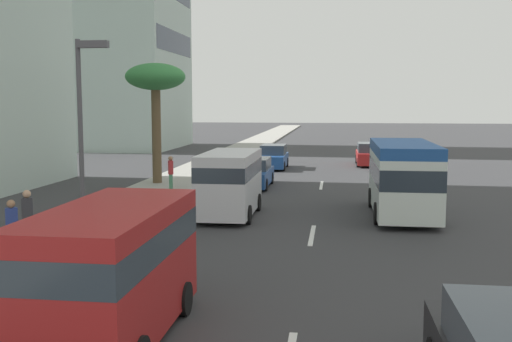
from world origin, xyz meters
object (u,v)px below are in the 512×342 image
at_px(car_lead, 369,155).
at_px(car_seventh, 273,157).
at_px(pedestrian_mid_block, 28,217).
at_px(street_lamp, 84,121).
at_px(minibus_third, 403,176).
at_px(palm_tree, 155,81).
at_px(pedestrian_near_lamp, 12,227).
at_px(car_fourth, 253,173).
at_px(van_sixth, 112,265).
at_px(pedestrian_by_tree, 171,172).
at_px(van_second, 230,180).

xyz_separation_m(car_lead, car_seventh, (-2.98, 6.65, -0.00)).
relative_size(pedestrian_mid_block, street_lamp, 0.29).
height_order(minibus_third, palm_tree, palm_tree).
bearing_deg(car_seventh, palm_tree, -30.65).
bearing_deg(palm_tree, pedestrian_near_lamp, -176.90).
height_order(car_fourth, palm_tree, palm_tree).
relative_size(van_sixth, palm_tree, 0.77).
bearing_deg(pedestrian_mid_block, car_seventh, 53.28).
height_order(car_lead, car_fourth, car_lead).
relative_size(car_fourth, palm_tree, 0.70).
distance_m(van_sixth, car_seventh, 30.20).
bearing_deg(pedestrian_near_lamp, pedestrian_mid_block, 67.27).
bearing_deg(car_fourth, car_seventh, 179.07).
height_order(minibus_third, car_fourth, minibus_third).
relative_size(car_fourth, street_lamp, 0.74).
distance_m(minibus_third, car_fourth, 10.34).
height_order(pedestrian_mid_block, pedestrian_by_tree, pedestrian_mid_block).
relative_size(pedestrian_by_tree, palm_tree, 0.27).
bearing_deg(pedestrian_mid_block, car_fourth, 47.56).
distance_m(van_second, car_fourth, 8.55).
xyz_separation_m(pedestrian_mid_block, pedestrian_by_tree, (12.21, -0.92, -0.05)).
height_order(van_sixth, street_lamp, street_lamp).
distance_m(car_lead, van_sixth, 33.82).
xyz_separation_m(van_second, street_lamp, (-6.75, 3.04, 2.54)).
relative_size(minibus_third, street_lamp, 1.05).
xyz_separation_m(minibus_third, van_sixth, (-13.67, 6.83, -0.15)).
bearing_deg(palm_tree, pedestrian_by_tree, -151.54).
xyz_separation_m(pedestrian_by_tree, palm_tree, (2.96, 1.61, 4.55)).
xyz_separation_m(pedestrian_near_lamp, pedestrian_mid_block, (1.24, 0.21, 0.06)).
relative_size(van_sixth, pedestrian_by_tree, 2.86).
bearing_deg(pedestrian_near_lamp, car_seventh, 47.64).
height_order(pedestrian_by_tree, street_lamp, street_lamp).
height_order(car_seventh, palm_tree, palm_tree).
height_order(van_second, street_lamp, street_lamp).
bearing_deg(car_seventh, car_fourth, -0.93).
height_order(pedestrian_near_lamp, pedestrian_mid_block, pedestrian_mid_block).
distance_m(pedestrian_near_lamp, palm_tree, 17.06).
xyz_separation_m(van_second, car_seventh, (17.56, 0.11, -0.69)).
distance_m(car_seventh, pedestrian_by_tree, 12.75).
bearing_deg(pedestrian_near_lamp, palm_tree, 60.83).
xyz_separation_m(car_fourth, palm_tree, (-0.14, 5.30, 4.93)).
distance_m(van_sixth, palm_tree, 22.13).
xyz_separation_m(minibus_third, pedestrian_near_lamp, (-9.09, 11.49, -0.51)).
bearing_deg(car_seventh, van_sixth, 0.21).
xyz_separation_m(van_second, car_fourth, (8.51, 0.26, -0.73)).
xyz_separation_m(pedestrian_near_lamp, street_lamp, (1.29, -1.63, 2.90)).
bearing_deg(pedestrian_mid_block, pedestrian_by_tree, 60.01).
xyz_separation_m(pedestrian_near_lamp, pedestrian_by_tree, (13.46, -0.72, 0.01)).
bearing_deg(van_sixth, van_second, 180.00).
xyz_separation_m(pedestrian_near_lamp, palm_tree, (16.42, 0.89, 4.56)).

